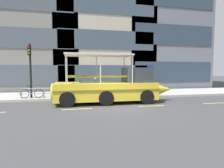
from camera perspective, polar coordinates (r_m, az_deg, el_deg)
The scene contains 12 objects.
ground_plane at distance 11.94m, azimuth 0.83°, elevation -7.01°, with size 120.00×120.00×0.00m, color #3D3D3F.
sidewalk at distance 17.36m, azimuth -3.26°, elevation -3.18°, with size 32.00×4.80×0.18m, color #A8A59E.
curb_edge at distance 14.93m, azimuth -1.82°, elevation -4.39°, with size 32.00×0.18×0.18m, color #B2ADA3.
lane_centreline at distance 11.64m, azimuth 1.18°, elevation -7.30°, with size 25.80×0.12×0.01m.
curb_guardrail at distance 15.06m, azimuth -5.20°, elevation -1.98°, with size 11.32×0.09×0.78m.
traffic_light_pole at distance 15.70m, azimuth -24.11°, elevation 5.35°, with size 0.24×0.46×4.22m.
parking_sign at distance 16.98m, azimuth 11.82°, elevation 2.84°, with size 0.60×0.12×2.60m.
leaned_bicycle at distance 15.68m, azimuth -23.73°, elevation -2.61°, with size 1.74×0.46×0.96m.
duck_tour_boat at distance 13.27m, azimuth 0.24°, elevation -1.10°, with size 8.89×2.52×3.46m.
pedestrian_near_bow at distance 16.92m, azimuth 7.30°, elevation 0.41°, with size 0.29×0.46×1.71m.
pedestrian_mid_left at distance 15.83m, azimuth -5.10°, elevation -0.16°, with size 0.28×0.41×1.56m.
pedestrian_mid_right at distance 15.88m, azimuth -10.61°, elevation 0.06°, with size 0.47×0.25×1.68m.
Camera 1 is at (-2.59, -11.42, 2.33)m, focal length 29.38 mm.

